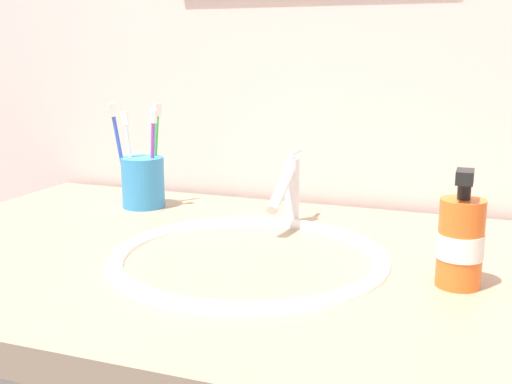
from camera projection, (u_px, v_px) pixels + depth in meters
name	position (u px, v px, depth m)	size (l,w,h in m)	color
tiled_wall_back	(309.00, 19.00, 1.17)	(2.28, 0.04, 2.40)	beige
sink_basin	(249.00, 286.00, 0.89)	(0.39, 0.39, 0.12)	white
faucet	(289.00, 188.00, 1.04)	(0.02, 0.15, 0.12)	silver
toothbrush_cup	(143.00, 182.00, 1.17)	(0.08, 0.08, 0.09)	#338CCC
toothbrush_purple	(153.00, 151.00, 1.15)	(0.02, 0.01, 0.18)	purple
toothbrush_green	(156.00, 147.00, 1.17)	(0.02, 0.03, 0.19)	green
toothbrush_blue	(119.00, 148.00, 1.15)	(0.03, 0.03, 0.19)	blue
toothbrush_white	(130.00, 152.00, 1.16)	(0.03, 0.01, 0.17)	white
soap_dispenser	(460.00, 242.00, 0.77)	(0.06, 0.06, 0.15)	orange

